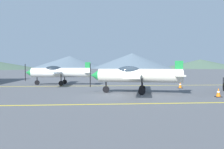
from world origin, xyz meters
name	(u,v)px	position (x,y,z in m)	size (l,w,h in m)	color
ground_plane	(128,95)	(0.00, 0.00, 0.00)	(400.00, 400.00, 0.00)	#54565B
apron_line_near	(139,104)	(0.00, -3.50, 0.01)	(80.00, 0.16, 0.01)	yellow
apron_line_far	(117,86)	(0.00, 7.40, 0.01)	(80.00, 0.16, 0.01)	yellow
airplane_near	(136,75)	(0.74, 1.13, 1.35)	(7.00, 7.96, 2.39)	silver
airplane_mid	(59,72)	(-6.05, 8.87, 1.35)	(6.94, 7.99, 2.39)	white
traffic_cone_front	(180,85)	(5.42, 4.46, 0.29)	(0.36, 0.36, 0.59)	black
traffic_cone_side	(218,93)	(5.71, -1.34, 0.29)	(0.36, 0.36, 0.59)	black
hill_centerleft	(70,62)	(-19.38, 154.40, 4.52)	(55.10, 55.10, 9.05)	slate
hill_centerright	(132,61)	(23.83, 136.87, 5.15)	(55.46, 55.46, 10.30)	slate
hill_right	(200,64)	(68.41, 130.27, 3.03)	(52.28, 52.28, 6.05)	#4C6651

